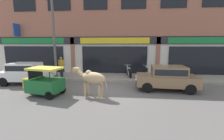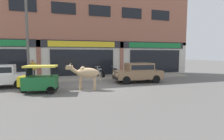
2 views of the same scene
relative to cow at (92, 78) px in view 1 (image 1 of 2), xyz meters
name	(u,v)px [view 1 (image 1 of 2)]	position (x,y,z in m)	size (l,w,h in m)	color
ground_plane	(107,91)	(0.66, 0.96, -1.01)	(90.00, 90.00, 0.00)	#605E5B
sidewalk	(113,77)	(0.66, 4.59, -0.94)	(19.00, 2.85, 0.14)	gray
shop_building	(114,19)	(0.65, 6.27, 3.94)	(23.00, 1.40, 10.28)	#9E604C
cow	(92,78)	(0.00, 0.00, 0.00)	(2.06, 1.05, 1.61)	tan
car_0	(167,77)	(4.21, 1.59, -0.19)	(3.69, 1.80, 1.46)	black
car_1	(26,72)	(-5.15, 2.14, -0.19)	(3.71, 1.89, 1.46)	black
auto_rickshaw	(44,83)	(-2.60, -0.04, -0.35)	(2.10, 1.46, 1.52)	black
motorcycle_0	(129,72)	(1.98, 4.64, -0.48)	(0.60, 1.80, 0.88)	black
motorcycle_1	(146,72)	(3.35, 4.55, -0.48)	(0.56, 1.81, 0.88)	black
pedestrian	(61,65)	(-3.42, 3.96, 0.12)	(0.50, 0.32, 1.60)	#2D2D33
utility_pole	(54,38)	(-3.63, 3.46, 2.21)	(0.18, 0.18, 6.14)	#595651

